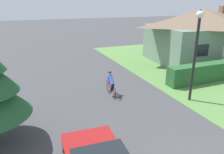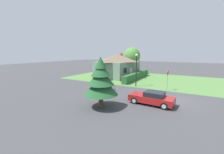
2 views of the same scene
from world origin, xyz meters
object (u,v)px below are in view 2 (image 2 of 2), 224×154
street_lamp (136,65)px  sedan_left_lane (152,98)px  conifer_tall_near (101,80)px  deciduous_tree_right (132,56)px  cyclist (110,85)px  stop_sign (168,76)px  cottage_house (117,65)px

street_lamp → sedan_left_lane: bearing=-147.9°
street_lamp → conifer_tall_near: (-10.00, -0.32, -0.67)m
street_lamp → deciduous_tree_right: 14.00m
cyclist → street_lamp: bearing=-117.7°
cyclist → deciduous_tree_right: deciduous_tree_right is taller
sedan_left_lane → street_lamp: 8.47m
sedan_left_lane → street_lamp: bearing=-54.7°
street_lamp → conifer_tall_near: bearing=-178.2°
sedan_left_lane → stop_sign: stop_sign is taller
sedan_left_lane → deciduous_tree_right: (19.47, 10.22, 3.57)m
cyclist → conifer_tall_near: (-6.08, -2.62, 1.91)m
conifer_tall_near → deciduous_tree_right: bearing=15.5°
stop_sign → street_lamp: bearing=-89.1°
sedan_left_lane → stop_sign: (6.44, -0.31, 1.34)m
stop_sign → deciduous_tree_right: bearing=-135.4°
cottage_house → cyclist: cottage_house is taller
sedan_left_lane → cyclist: size_ratio=2.65×
conifer_tall_near → deciduous_tree_right: (22.64, 6.26, 1.62)m
sedan_left_lane → stop_sign: bearing=-89.6°
conifer_tall_near → cottage_house: bearing=22.9°
cyclist → street_lamp: street_lamp is taller
deciduous_tree_right → conifer_tall_near: bearing=-164.5°
sedan_left_lane → deciduous_tree_right: 22.27m
cottage_house → street_lamp: bearing=-131.0°
sedan_left_lane → conifer_tall_near: bearing=41.9°
stop_sign → deciduous_tree_right: deciduous_tree_right is taller
conifer_tall_near → deciduous_tree_right: size_ratio=0.76×
stop_sign → conifer_tall_near: 10.54m
cyclist → stop_sign: 7.85m
cottage_house → street_lamp: size_ratio=1.97×
sedan_left_lane → cottage_house: bearing=-47.8°
cyclist → conifer_tall_near: size_ratio=0.35×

